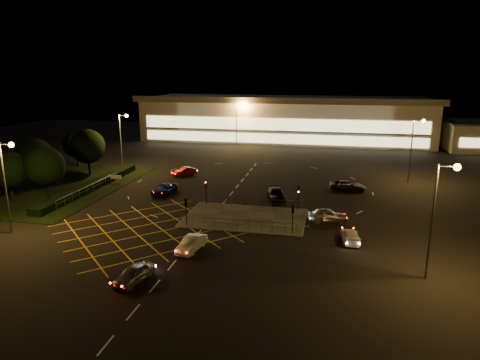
% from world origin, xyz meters
% --- Properties ---
extents(ground, '(180.00, 180.00, 0.00)m').
position_xyz_m(ground, '(0.00, 0.00, 0.00)').
color(ground, black).
rests_on(ground, ground).
extents(pedestrian_island, '(14.00, 9.00, 0.12)m').
position_xyz_m(pedestrian_island, '(2.00, -2.00, 0.06)').
color(pedestrian_island, '#4C4944').
rests_on(pedestrian_island, ground).
extents(grass_verge, '(18.00, 30.00, 0.08)m').
position_xyz_m(grass_verge, '(-28.00, 6.00, 0.04)').
color(grass_verge, black).
rests_on(grass_verge, ground).
extents(hedge, '(2.00, 26.00, 1.00)m').
position_xyz_m(hedge, '(-23.00, 6.00, 0.50)').
color(hedge, black).
rests_on(hedge, ground).
extents(supermarket, '(72.00, 26.50, 10.50)m').
position_xyz_m(supermarket, '(0.00, 61.95, 5.31)').
color(supermarket, beige).
rests_on(supermarket, ground).
extents(streetlight_sw, '(1.78, 0.56, 10.03)m').
position_xyz_m(streetlight_sw, '(-21.56, -12.00, 6.56)').
color(streetlight_sw, slate).
rests_on(streetlight_sw, ground).
extents(streetlight_se, '(1.78, 0.56, 10.03)m').
position_xyz_m(streetlight_se, '(20.44, -14.00, 6.56)').
color(streetlight_se, slate).
rests_on(streetlight_se, ground).
extents(streetlight_nw, '(1.78, 0.56, 10.03)m').
position_xyz_m(streetlight_nw, '(-23.56, 18.00, 6.56)').
color(streetlight_nw, slate).
rests_on(streetlight_nw, ground).
extents(streetlight_ne, '(1.78, 0.56, 10.03)m').
position_xyz_m(streetlight_ne, '(24.44, 20.00, 6.56)').
color(streetlight_ne, slate).
rests_on(streetlight_ne, ground).
extents(streetlight_far_left, '(1.78, 0.56, 10.03)m').
position_xyz_m(streetlight_far_left, '(-9.56, 48.00, 6.56)').
color(streetlight_far_left, slate).
rests_on(streetlight_far_left, ground).
extents(streetlight_far_right, '(1.78, 0.56, 10.03)m').
position_xyz_m(streetlight_far_right, '(30.44, 50.00, 6.56)').
color(streetlight_far_right, slate).
rests_on(streetlight_far_right, ground).
extents(signal_sw, '(0.28, 0.30, 3.15)m').
position_xyz_m(signal_sw, '(-4.00, -5.99, 2.37)').
color(signal_sw, black).
rests_on(signal_sw, pedestrian_island).
extents(signal_se, '(0.28, 0.30, 3.15)m').
position_xyz_m(signal_se, '(8.00, -5.99, 2.37)').
color(signal_se, black).
rests_on(signal_se, pedestrian_island).
extents(signal_nw, '(0.28, 0.30, 3.15)m').
position_xyz_m(signal_nw, '(-4.00, 1.99, 2.37)').
color(signal_nw, black).
rests_on(signal_nw, pedestrian_island).
extents(signal_ne, '(0.28, 0.30, 3.15)m').
position_xyz_m(signal_ne, '(8.00, 1.99, 2.37)').
color(signal_ne, black).
rests_on(signal_ne, pedestrian_island).
extents(tree_a, '(5.04, 5.04, 6.86)m').
position_xyz_m(tree_a, '(-30.00, -2.00, 4.33)').
color(tree_a, black).
rests_on(tree_a, ground).
extents(tree_b, '(5.40, 5.40, 7.35)m').
position_xyz_m(tree_b, '(-32.00, 6.00, 4.64)').
color(tree_b, black).
rests_on(tree_b, ground).
extents(tree_c, '(5.76, 5.76, 7.84)m').
position_xyz_m(tree_c, '(-28.00, 14.00, 4.95)').
color(tree_c, black).
rests_on(tree_c, ground).
extents(tree_d, '(4.68, 4.68, 6.37)m').
position_xyz_m(tree_d, '(-34.00, 20.00, 4.02)').
color(tree_d, black).
rests_on(tree_d, ground).
extents(tree_e, '(5.40, 5.40, 7.35)m').
position_xyz_m(tree_e, '(-26.00, 0.00, 4.64)').
color(tree_e, black).
rests_on(tree_e, ground).
extents(car_near_silver, '(2.73, 4.45, 1.41)m').
position_xyz_m(car_near_silver, '(-3.98, -19.62, 0.71)').
color(car_near_silver, '#98999E').
rests_on(car_near_silver, ground).
extents(car_queue_white, '(2.14, 4.42, 1.40)m').
position_xyz_m(car_queue_white, '(-1.30, -12.49, 0.70)').
color(car_queue_white, silver).
rests_on(car_queue_white, ground).
extents(car_left_blue, '(2.61, 5.23, 1.42)m').
position_xyz_m(car_left_blue, '(-11.42, 5.87, 0.71)').
color(car_left_blue, '#0C1449').
rests_on(car_left_blue, ground).
extents(car_far_dkgrey, '(3.36, 5.67, 1.54)m').
position_xyz_m(car_far_dkgrey, '(4.71, 6.14, 0.77)').
color(car_far_dkgrey, black).
rests_on(car_far_dkgrey, ground).
extents(car_right_silver, '(4.86, 2.70, 1.57)m').
position_xyz_m(car_right_silver, '(11.67, -1.27, 0.78)').
color(car_right_silver, '#9D9FA4').
rests_on(car_right_silver, ground).
extents(car_circ_red, '(3.79, 4.16, 1.38)m').
position_xyz_m(car_circ_red, '(-12.26, 17.19, 0.69)').
color(car_circ_red, maroon).
rests_on(car_circ_red, ground).
extents(car_east_grey, '(5.26, 2.50, 1.45)m').
position_xyz_m(car_east_grey, '(14.45, 13.04, 0.73)').
color(car_east_grey, black).
rests_on(car_east_grey, ground).
extents(car_approach_white, '(2.11, 4.43, 1.25)m').
position_xyz_m(car_approach_white, '(14.05, -6.95, 0.62)').
color(car_approach_white, silver).
rests_on(car_approach_white, ground).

